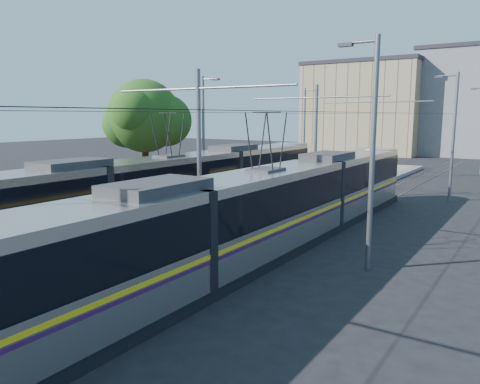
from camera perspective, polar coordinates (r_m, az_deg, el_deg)
The scene contains 12 objects.
ground at distance 15.62m, azimuth -23.70°, elevation -11.65°, with size 160.00×160.00×0.00m, color black.
platform at distance 28.19m, azimuth 6.50°, elevation -1.44°, with size 4.00×50.00×0.30m, color gray.
tactile_strip_left at distance 28.83m, azimuth 3.94°, elevation -0.84°, with size 0.70×50.00×0.01m, color gray.
tactile_strip_right at distance 27.55m, azimuth 9.20°, elevation -1.42°, with size 0.70×50.00×0.01m, color gray.
rails at distance 28.22m, azimuth 6.50°, elevation -1.71°, with size 8.71×70.00×0.03m.
tram_left at distance 24.27m, azimuth -8.58°, elevation 0.51°, with size 2.43×29.34×5.50m.
tram_right at distance 17.98m, azimuth 3.13°, elevation -2.00°, with size 2.43×29.72×5.50m.
catenary at distance 25.21m, azimuth 3.73°, elevation 7.35°, with size 9.20×70.00×7.00m.
street_lamps at distance 31.35m, azimuth 9.98°, elevation 6.99°, with size 15.18×38.22×8.00m.
shelter at distance 26.07m, azimuth 6.60°, elevation 0.62°, with size 0.62×1.01×2.23m.
tree at distance 32.09m, azimuth -10.93°, elevation 8.92°, with size 5.35×4.94×7.77m.
building_left at distance 71.38m, azimuth 15.22°, elevation 9.86°, with size 16.32×12.24×12.90m.
Camera 1 is at (12.45, -7.75, 5.38)m, focal length 35.00 mm.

